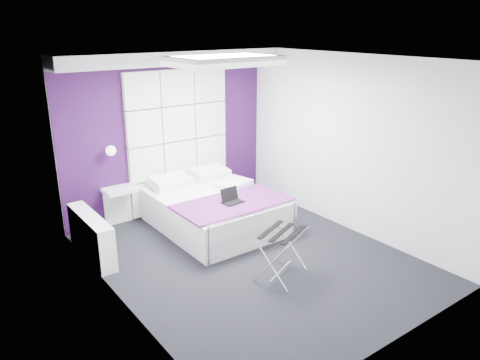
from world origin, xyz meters
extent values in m
plane|color=black|center=(0.00, 0.00, 0.00)|extent=(4.40, 4.40, 0.00)
plane|color=white|center=(0.00, 0.00, 2.60)|extent=(4.40, 4.40, 0.00)
plane|color=silver|center=(0.00, 2.20, 1.30)|extent=(3.60, 0.00, 3.60)
plane|color=silver|center=(-1.80, 0.00, 1.30)|extent=(0.00, 4.40, 4.40)
plane|color=silver|center=(1.80, 0.00, 1.30)|extent=(0.00, 4.40, 4.40)
cube|color=#2E0D39|center=(0.00, 2.19, 1.30)|extent=(3.58, 0.02, 2.58)
cube|color=white|center=(0.00, 1.95, 2.50)|extent=(3.58, 0.50, 0.20)
sphere|color=white|center=(-1.05, 2.06, 1.22)|extent=(0.15, 0.15, 0.15)
cube|color=white|center=(-1.69, 1.30, 0.30)|extent=(0.22, 1.20, 0.60)
cube|color=white|center=(0.16, 1.14, 0.14)|extent=(1.54, 1.93, 0.29)
cube|color=white|center=(0.16, 1.14, 0.41)|extent=(1.58, 1.97, 0.24)
cube|color=#5B195C|center=(0.16, 0.65, 0.55)|extent=(1.64, 0.87, 0.03)
cube|color=white|center=(-0.97, 2.02, 0.60)|extent=(0.49, 0.38, 0.05)
cube|color=black|center=(0.01, -0.57, 0.59)|extent=(0.61, 0.45, 0.01)
cube|color=black|center=(0.15, 0.64, 0.57)|extent=(0.29, 0.20, 0.02)
cube|color=black|center=(0.15, 0.74, 0.67)|extent=(0.29, 0.01, 0.19)
camera|label=1|loc=(-3.45, -4.42, 3.00)|focal=35.00mm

